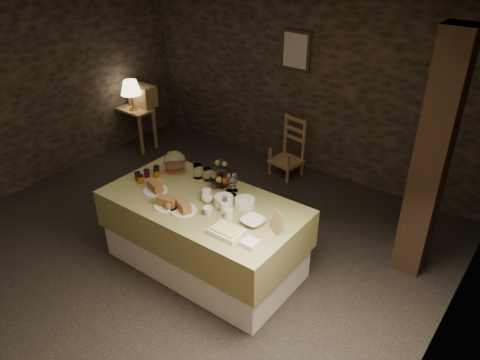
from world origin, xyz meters
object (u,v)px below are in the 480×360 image
Objects in this scene: console_table at (134,116)px; fruit_stand at (221,176)px; timber_column at (431,161)px; chair at (289,150)px; table_lamp at (131,88)px; buffet_table at (204,229)px; wine_rack at (143,96)px.

console_table is 1.89× the size of fruit_stand.
chair is at bearing 155.24° from timber_column.
table_lamp is at bearing 176.97° from timber_column.
table_lamp is 4.67m from timber_column.
wine_rack reaches higher than buffet_table.
console_table is (-2.90, 1.64, 0.06)m from buffet_table.
wine_rack is at bearing -158.82° from chair.
timber_column is at bearing 36.66° from buffet_table.
chair is at bearing 15.98° from console_table.
table_lamp reaches higher than chair.
fruit_stand is (-1.82, -1.02, -0.33)m from timber_column.
wine_rack is at bearing 90.00° from table_lamp.
chair is (2.46, 0.77, -0.65)m from table_lamp.
buffet_table is 5.91× the size of fruit_stand.
timber_column is (1.80, 1.34, 0.82)m from buffet_table.
table_lamp is at bearing -45.00° from console_table.
buffet_table is 3.31m from table_lamp.
fruit_stand is at bearing -24.51° from console_table.
table_lamp reaches higher than wine_rack.
timber_column is (4.65, -0.25, 0.26)m from table_lamp.
wine_rack is 4.70m from timber_column.
wine_rack is 2.55m from chair.
timber_column reaches higher than wine_rack.
buffet_table is 4.35× the size of table_lamp.
wine_rack is 3.21m from fruit_stand.
fruit_stand reaches higher than chair.
chair reaches higher than console_table.
console_table is 3.20m from fruit_stand.
fruit_stand is at bearing -27.81° from wine_rack.
wine_rack reaches higher than console_table.
console_table is 4.77m from timber_column.
table_lamp reaches higher than console_table.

